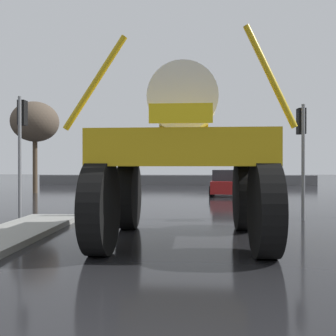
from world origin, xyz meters
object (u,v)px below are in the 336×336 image
object	(u,v)px
traffic_signal_near_right	(302,136)
oversize_sprayer	(184,157)
traffic_signal_near_left	(22,130)
bare_tree_left	(35,122)
sedan_ahead	(226,183)

from	to	relation	value
traffic_signal_near_right	oversize_sprayer	bearing A→B (deg)	-135.98
traffic_signal_near_left	bare_tree_left	distance (m)	12.48
oversize_sprayer	traffic_signal_near_left	distance (m)	6.65
sedan_ahead	traffic_signal_near_right	world-z (taller)	traffic_signal_near_right
oversize_sprayer	traffic_signal_near_right	size ratio (longest dim) A/B	1.38
traffic_signal_near_right	bare_tree_left	bearing A→B (deg)	139.20
sedan_ahead	traffic_signal_near_left	distance (m)	13.30
traffic_signal_near_left	traffic_signal_near_right	bearing A→B (deg)	0.03
sedan_ahead	bare_tree_left	distance (m)	12.81
traffic_signal_near_left	bare_tree_left	world-z (taller)	bare_tree_left
traffic_signal_near_left	bare_tree_left	size ratio (longest dim) A/B	0.69
traffic_signal_near_left	traffic_signal_near_right	xyz separation A→B (m)	(9.25, 0.01, -0.24)
traffic_signal_near_left	bare_tree_left	bearing A→B (deg)	109.92
oversize_sprayer	bare_tree_left	xyz separation A→B (m)	(-9.66, 15.30, 2.63)
oversize_sprayer	bare_tree_left	size ratio (longest dim) A/B	0.87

